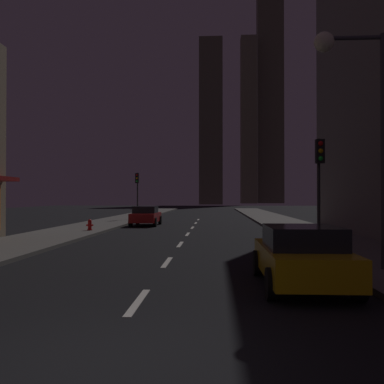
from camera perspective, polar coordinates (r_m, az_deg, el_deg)
The scene contains 13 objects.
ground_plane at distance 37.41m, azimuth 0.71°, elevation -4.03°, with size 78.00×136.00×0.10m, color black.
sidewalk_right at distance 37.76m, azimuth 11.41°, elevation -3.79°, with size 4.00×76.00×0.15m, color #605E59.
sidewalk_left at distance 38.33m, azimuth -9.83°, elevation -3.75°, with size 4.00×76.00×0.15m, color #605E59.
lane_marking_center at distance 21.67m, azimuth -1.04°, elevation -6.31°, with size 0.16×38.60×0.01m.
skyscraper_distant_tall at distance 125.68m, azimuth 2.56°, elevation 9.43°, with size 6.78×5.66×48.44m, color brown.
skyscraper_distant_mid at distance 146.61m, azimuth 7.61°, elevation 9.56°, with size 5.27×5.22×56.39m, color #65604C.
skyscraper_distant_short at distance 154.64m, azimuth 10.47°, elevation 13.06°, with size 8.93×5.71×77.72m, color brown.
car_parked_near at distance 10.44m, azimuth 14.51°, elevation -8.31°, with size 1.98×4.24×1.45m.
car_parked_far at distance 31.82m, azimuth -6.24°, elevation -3.19°, with size 1.98×4.24×1.45m.
fire_hydrant_far_left at distance 26.01m, azimuth -13.61°, elevation -4.36°, with size 0.42×0.30×0.65m.
traffic_light_near_right at distance 16.67m, azimuth 16.80°, elevation 3.00°, with size 0.32×0.48×4.20m.
traffic_light_far_left at distance 38.77m, azimuth -7.39°, elevation 0.89°, with size 0.32×0.48×4.20m.
street_lamp_right at distance 12.84m, azimuth 20.85°, elevation 12.58°, with size 1.96×0.56×6.58m.
Camera 1 is at (1.56, -5.31, 2.13)m, focal length 39.59 mm.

